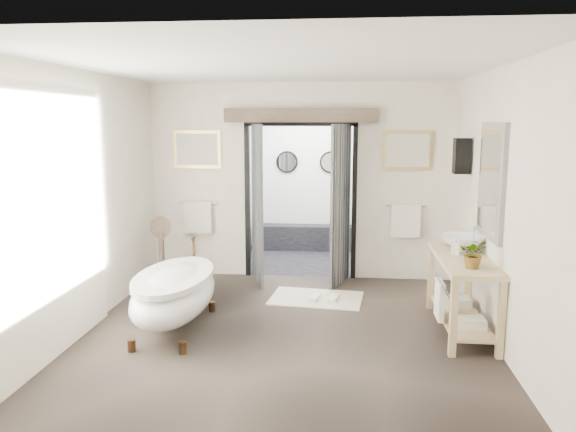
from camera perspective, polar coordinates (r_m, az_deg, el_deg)
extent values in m
plane|color=#4B3F36|center=(6.26, -0.55, -12.27)|extent=(5.00, 5.00, 0.00)
cube|color=silver|center=(3.45, -5.06, -5.25)|extent=(4.50, 0.02, 2.90)
cube|color=silver|center=(6.52, -20.65, 1.18)|extent=(0.02, 5.00, 2.90)
cube|color=silver|center=(6.07, 21.06, 0.58)|extent=(0.02, 5.00, 2.90)
cube|color=silver|center=(8.60, -8.92, 3.58)|extent=(1.45, 0.02, 2.90)
cube|color=silver|center=(8.38, 11.76, 3.33)|extent=(1.45, 0.02, 2.90)
cube|color=silver|center=(8.31, 1.31, 11.42)|extent=(1.60, 0.02, 0.60)
cube|color=white|center=(5.84, -0.60, 15.16)|extent=(4.50, 5.00, 0.02)
cube|color=silver|center=(5.98, -22.68, -0.62)|extent=(0.02, 2.20, 2.70)
cube|color=gray|center=(6.44, 19.99, 3.37)|extent=(0.05, 0.95, 1.25)
cube|color=silver|center=(6.43, 19.73, 3.38)|extent=(0.01, 0.80, 1.10)
cube|color=black|center=(7.50, 17.26, 5.85)|extent=(0.20, 0.20, 0.45)
sphere|color=#FFCC8C|center=(7.50, 17.26, 5.85)|extent=(0.10, 0.10, 0.10)
cube|color=black|center=(9.59, 1.70, -4.47)|extent=(2.20, 2.00, 0.01)
cube|color=white|center=(9.30, 1.78, 10.61)|extent=(2.20, 2.00, 0.02)
cube|color=white|center=(10.36, 2.12, 3.57)|extent=(2.20, 0.02, 2.50)
cube|color=white|center=(9.50, -4.90, 3.00)|extent=(0.02, 2.00, 2.50)
cube|color=white|center=(9.36, 8.48, 2.83)|extent=(0.02, 2.00, 2.50)
cube|color=black|center=(10.34, 2.02, -2.19)|extent=(2.00, 0.35, 0.45)
cylinder|color=silver|center=(10.33, -0.11, 5.51)|extent=(0.40, 0.03, 0.40)
cylinder|color=silver|center=(10.28, 4.35, 5.47)|extent=(0.40, 0.03, 0.40)
cube|color=black|center=(8.49, -4.12, 1.55)|extent=(0.07, 0.10, 2.30)
cube|color=black|center=(8.37, 6.74, 1.39)|extent=(0.07, 0.10, 2.30)
cube|color=black|center=(8.30, 1.30, 9.36)|extent=(1.67, 0.10, 0.07)
cube|color=black|center=(8.11, -3.15, 1.19)|extent=(0.28, 0.77, 2.30)
cube|color=black|center=(8.02, 5.36, 1.06)|extent=(0.28, 0.77, 2.30)
cube|color=brown|center=(8.21, 1.25, 10.19)|extent=(2.20, 0.20, 0.20)
cube|color=tan|center=(8.55, -9.20, 6.70)|extent=(0.72, 0.03, 0.57)
cube|color=silver|center=(8.54, -9.23, 6.69)|extent=(0.62, 0.01, 0.47)
cube|color=tan|center=(8.32, 12.05, 6.53)|extent=(0.72, 0.03, 0.57)
cube|color=silver|center=(8.31, 12.06, 6.53)|extent=(0.62, 0.01, 0.47)
cylinder|color=silver|center=(8.59, -9.13, 1.35)|extent=(0.60, 0.02, 0.02)
cube|color=silver|center=(8.60, -9.12, -0.12)|extent=(0.42, 0.08, 0.48)
cylinder|color=silver|center=(8.36, 11.89, 1.04)|extent=(0.60, 0.02, 0.02)
cube|color=silver|center=(8.38, 11.86, -0.47)|extent=(0.42, 0.08, 0.48)
cylinder|color=#3D2616|center=(6.11, -15.61, -12.56)|extent=(0.09, 0.09, 0.13)
cylinder|color=#3D2616|center=(5.95, -10.65, -13.00)|extent=(0.09, 0.09, 0.13)
cylinder|color=#3D2616|center=(7.25, -11.91, -8.85)|extent=(0.09, 0.09, 0.13)
cylinder|color=#3D2616|center=(7.11, -7.73, -9.10)|extent=(0.09, 0.09, 0.13)
ellipsoid|color=white|center=(6.48, -11.45, -7.78)|extent=(0.82, 1.82, 0.58)
cylinder|color=#3D2616|center=(7.17, -9.60, -3.12)|extent=(0.03, 0.03, 0.24)
cube|color=tan|center=(5.89, 16.47, -9.71)|extent=(0.07, 0.07, 0.85)
cube|color=tan|center=(6.00, 20.85, -9.61)|extent=(0.07, 0.07, 0.85)
cube|color=tan|center=(7.29, 14.31, -5.90)|extent=(0.07, 0.07, 0.85)
cube|color=tan|center=(7.37, 17.87, -5.89)|extent=(0.07, 0.07, 0.85)
cube|color=tan|center=(6.52, 17.42, -4.23)|extent=(0.55, 1.60, 0.05)
cube|color=tan|center=(6.71, 17.14, -9.75)|extent=(0.45, 1.50, 0.03)
cylinder|color=silver|center=(6.53, 14.99, -6.14)|extent=(0.02, 1.40, 0.02)
cube|color=silver|center=(6.44, 15.13, -8.21)|extent=(0.06, 0.34, 0.42)
cube|color=silver|center=(6.36, 17.79, -10.23)|extent=(0.35, 0.25, 0.10)
cube|color=silver|center=(7.01, 16.60, -8.32)|extent=(0.35, 0.25, 0.10)
cube|color=brown|center=(8.20, -12.60, -6.93)|extent=(0.20, 0.20, 0.07)
cylinder|color=brown|center=(8.09, -12.71, -4.12)|extent=(0.08, 0.08, 0.76)
cylinder|color=silver|center=(8.02, -12.78, -1.09)|extent=(0.27, 0.02, 0.27)
cylinder|color=brown|center=(8.01, -12.81, -1.11)|extent=(0.31, 0.01, 0.31)
cube|color=beige|center=(7.56, 2.90, -8.33)|extent=(1.28, 0.92, 0.01)
cube|color=silver|center=(7.48, 2.74, -8.27)|extent=(0.15, 0.28, 0.05)
cube|color=silver|center=(7.47, 4.64, -8.31)|extent=(0.15, 0.28, 0.05)
imported|color=white|center=(6.83, 17.31, -2.62)|extent=(0.61, 0.61, 0.18)
imported|color=gray|center=(6.02, 18.39, -3.65)|extent=(0.32, 0.29, 0.31)
imported|color=gray|center=(6.60, 16.68, -2.89)|extent=(0.12, 0.12, 0.20)
imported|color=gray|center=(7.10, 15.99, -2.18)|extent=(0.13, 0.13, 0.16)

